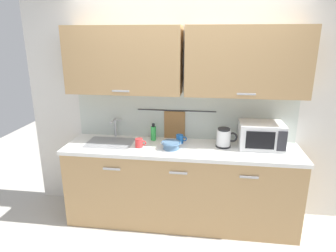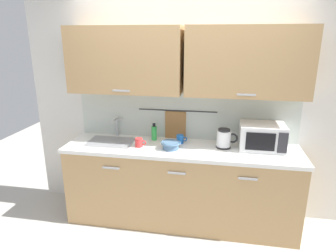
{
  "view_description": "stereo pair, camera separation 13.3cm",
  "coord_description": "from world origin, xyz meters",
  "px_view_note": "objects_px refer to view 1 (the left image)",
  "views": [
    {
      "loc": [
        0.26,
        -2.68,
        2.05
      ],
      "look_at": [
        -0.15,
        0.33,
        1.12
      ],
      "focal_mm": 31.69,
      "sensor_mm": 36.0,
      "label": 1
    },
    {
      "loc": [
        0.39,
        -2.66,
        2.05
      ],
      "look_at": [
        -0.15,
        0.33,
        1.12
      ],
      "focal_mm": 31.69,
      "sensor_mm": 36.0,
      "label": 2
    }
  ],
  "objects_px": {
    "microwave": "(261,135)",
    "electric_kettle": "(224,138)",
    "mug_near_sink": "(139,143)",
    "dish_soap_bottle": "(153,133)",
    "mixing_bowl": "(171,145)",
    "mug_by_kettle": "(180,139)"
  },
  "relations": [
    {
      "from": "mug_by_kettle",
      "to": "electric_kettle",
      "type": "bearing_deg",
      "value": -6.6
    },
    {
      "from": "electric_kettle",
      "to": "dish_soap_bottle",
      "type": "xyz_separation_m",
      "value": [
        -0.79,
        0.11,
        -0.01
      ]
    },
    {
      "from": "dish_soap_bottle",
      "to": "mixing_bowl",
      "type": "relative_size",
      "value": 0.92
    },
    {
      "from": "electric_kettle",
      "to": "mixing_bowl",
      "type": "distance_m",
      "value": 0.57
    },
    {
      "from": "microwave",
      "to": "mug_by_kettle",
      "type": "bearing_deg",
      "value": 179.05
    },
    {
      "from": "mug_near_sink",
      "to": "dish_soap_bottle",
      "type": "bearing_deg",
      "value": 65.91
    },
    {
      "from": "mug_by_kettle",
      "to": "dish_soap_bottle",
      "type": "bearing_deg",
      "value": 170.09
    },
    {
      "from": "microwave",
      "to": "mug_near_sink",
      "type": "bearing_deg",
      "value": -172.15
    },
    {
      "from": "electric_kettle",
      "to": "dish_soap_bottle",
      "type": "distance_m",
      "value": 0.8
    },
    {
      "from": "microwave",
      "to": "mug_near_sink",
      "type": "relative_size",
      "value": 3.83
    },
    {
      "from": "microwave",
      "to": "electric_kettle",
      "type": "height_order",
      "value": "microwave"
    },
    {
      "from": "microwave",
      "to": "mixing_bowl",
      "type": "bearing_deg",
      "value": -169.18
    },
    {
      "from": "microwave",
      "to": "mug_near_sink",
      "type": "xyz_separation_m",
      "value": [
        -1.29,
        -0.18,
        -0.09
      ]
    },
    {
      "from": "electric_kettle",
      "to": "mixing_bowl",
      "type": "height_order",
      "value": "electric_kettle"
    },
    {
      "from": "microwave",
      "to": "electric_kettle",
      "type": "xyz_separation_m",
      "value": [
        -0.39,
        -0.04,
        -0.03
      ]
    },
    {
      "from": "mug_near_sink",
      "to": "microwave",
      "type": "bearing_deg",
      "value": 7.85
    },
    {
      "from": "mixing_bowl",
      "to": "mug_by_kettle",
      "type": "relative_size",
      "value": 1.78
    },
    {
      "from": "dish_soap_bottle",
      "to": "mug_near_sink",
      "type": "bearing_deg",
      "value": -114.09
    },
    {
      "from": "dish_soap_bottle",
      "to": "mug_near_sink",
      "type": "xyz_separation_m",
      "value": [
        -0.11,
        -0.25,
        -0.04
      ]
    },
    {
      "from": "mug_near_sink",
      "to": "mug_by_kettle",
      "type": "relative_size",
      "value": 1.0
    },
    {
      "from": "mixing_bowl",
      "to": "electric_kettle",
      "type": "bearing_deg",
      "value": 14.12
    },
    {
      "from": "microwave",
      "to": "mug_near_sink",
      "type": "height_order",
      "value": "microwave"
    }
  ]
}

